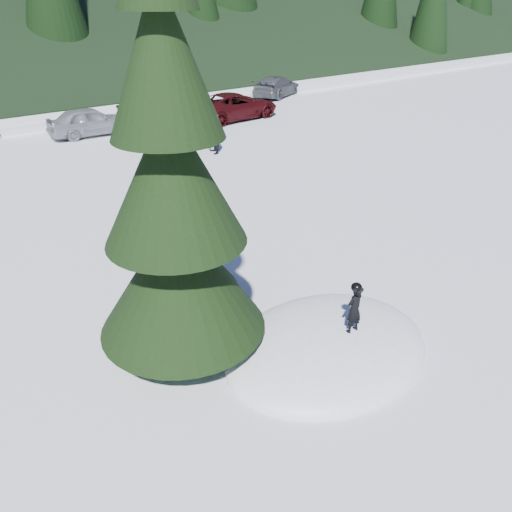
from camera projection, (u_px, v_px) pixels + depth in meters
ground at (326, 349)px, 10.07m from camera, size 200.00×200.00×0.00m
snow_mound at (326, 349)px, 10.07m from camera, size 4.48×3.52×0.96m
spruce_tall at (173, 193)px, 8.55m from camera, size 3.20×3.20×8.60m
spruce_short at (185, 219)px, 10.64m from camera, size 2.20×2.20×5.37m
child_skier at (354, 309)px, 9.58m from camera, size 0.38×0.25×1.01m
adult_0 at (213, 134)px, 22.07m from camera, size 0.89×1.01×1.75m
adult_1 at (188, 133)px, 22.25m from camera, size 1.02×0.98×1.70m
adult_2 at (188, 136)px, 22.15m from camera, size 1.17×0.95×1.58m
car_4 at (90, 121)px, 25.04m from camera, size 4.26×1.96×1.41m
car_5 at (158, 109)px, 27.82m from camera, size 4.35×1.64×1.42m
car_6 at (235, 106)px, 28.39m from camera, size 5.37×2.64×1.46m
car_7 at (276, 86)px, 34.74m from camera, size 5.10×3.74×1.37m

